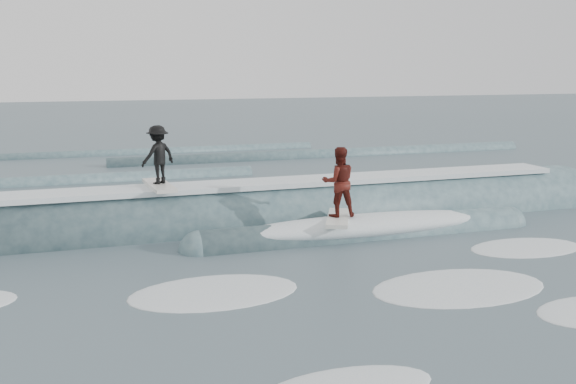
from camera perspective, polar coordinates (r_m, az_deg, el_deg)
name	(u,v)px	position (r m, az deg, el deg)	size (l,w,h in m)	color
ground	(350,278)	(13.99, 5.49, -7.58)	(160.00, 160.00, 0.00)	#3F545C
breaking_wave	(287,223)	(18.51, -0.05, -2.77)	(22.20, 3.97, 2.37)	#35505A
surfer_black	(158,158)	(17.63, -11.47, 2.99)	(1.18, 2.04, 1.68)	silver
surfer_red	(339,185)	(16.71, 4.52, 0.61)	(1.34, 2.05, 1.93)	white
whitewater	(400,293)	(13.23, 9.90, -8.81)	(15.39, 6.93, 0.10)	white
far_swells	(175,165)	(30.40, -10.00, 2.41)	(38.27, 8.65, 0.80)	#35505A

